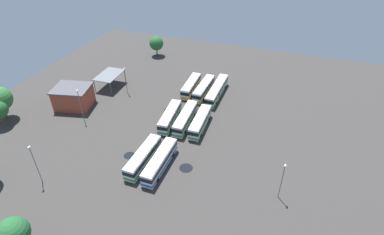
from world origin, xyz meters
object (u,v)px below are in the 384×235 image
object	(u,v)px
bus_row2_slot2	(191,86)
maintenance_shelter	(109,75)
lamp_post_mid_lot	(35,163)
depot_building	(73,97)
tree_west_edge	(156,43)
lamp_post_near_entrance	(126,79)
lamp_post_far_corner	(282,180)
lamp_post_by_building	(80,104)
bus_row1_slot1	(185,118)
bus_row0_slot1	(160,161)
bus_row1_slot2	(170,117)
bus_row1_slot0	(200,122)
bus_row0_slot2	(143,157)
bus_row2_slot0	(217,90)
tree_northwest	(13,233)
bus_row2_slot1	(204,88)

from	to	relation	value
bus_row2_slot2	maintenance_shelter	bearing A→B (deg)	102.71
lamp_post_mid_lot	depot_building	bearing A→B (deg)	24.01
bus_row2_slot2	tree_west_edge	bearing A→B (deg)	45.20
maintenance_shelter	lamp_post_near_entrance	distance (m)	6.84
lamp_post_far_corner	lamp_post_by_building	world-z (taller)	lamp_post_by_building
lamp_post_near_entrance	tree_west_edge	size ratio (longest dim) A/B	1.10
bus_row1_slot1	lamp_post_far_corner	distance (m)	30.05
depot_building	lamp_post_by_building	size ratio (longest dim) A/B	1.23
bus_row0_slot1	lamp_post_mid_lot	size ratio (longest dim) A/B	1.42
bus_row1_slot2	depot_building	xyz separation A→B (m)	(-1.61, 27.86, 1.10)
bus_row1_slot1	bus_row1_slot2	size ratio (longest dim) A/B	1.06
bus_row1_slot1	lamp_post_by_building	distance (m)	26.47
bus_row1_slot0	maintenance_shelter	xyz separation A→B (m)	(10.95, 32.55, 2.03)
lamp_post_far_corner	lamp_post_mid_lot	distance (m)	46.88
lamp_post_by_building	bus_row0_slot2	bearing A→B (deg)	-112.56
lamp_post_near_entrance	bus_row0_slot1	bearing A→B (deg)	-138.72
depot_building	lamp_post_by_building	world-z (taller)	lamp_post_by_building
depot_building	bus_row1_slot0	bearing A→B (deg)	-86.72
bus_row1_slot0	depot_building	xyz separation A→B (m)	(-2.05, 35.79, 1.10)
bus_row0_slot2	lamp_post_far_corner	xyz separation A→B (m)	(0.28, -28.41, 2.75)
lamp_post_near_entrance	lamp_post_far_corner	distance (m)	53.42
bus_row2_slot0	lamp_post_mid_lot	size ratio (longest dim) A/B	1.73
lamp_post_near_entrance	lamp_post_far_corner	world-z (taller)	lamp_post_far_corner
lamp_post_far_corner	tree_west_edge	bearing A→B (deg)	43.43
bus_row1_slot1	lamp_post_by_building	world-z (taller)	lamp_post_by_building
lamp_post_by_building	maintenance_shelter	bearing A→B (deg)	10.43
bus_row0_slot1	bus_row2_slot0	size ratio (longest dim) A/B	0.82
lamp_post_by_building	tree_northwest	distance (m)	36.43
bus_row2_slot0	bus_row2_slot1	bearing A→B (deg)	92.69
tree_west_edge	depot_building	bearing A→B (deg)	170.59
bus_row1_slot2	lamp_post_far_corner	world-z (taller)	lamp_post_far_corner
bus_row2_slot0	tree_northwest	distance (m)	60.01
bus_row2_slot2	tree_west_edge	xyz separation A→B (m)	(20.78, 20.93, 2.85)
bus_row0_slot2	lamp_post_far_corner	distance (m)	28.55
lamp_post_far_corner	lamp_post_mid_lot	size ratio (longest dim) A/B	0.92
bus_row0_slot2	bus_row1_slot1	distance (m)	16.90
lamp_post_mid_lot	tree_west_edge	distance (m)	65.42
bus_row0_slot2	lamp_post_far_corner	world-z (taller)	lamp_post_far_corner
maintenance_shelter	bus_row1_slot2	bearing A→B (deg)	-114.84
bus_row2_slot0	bus_row2_slot2	world-z (taller)	same
bus_row1_slot2	bus_row2_slot0	xyz separation A→B (m)	(16.89, -7.48, 0.00)
bus_row1_slot2	tree_west_edge	bearing A→B (deg)	29.57
bus_row1_slot1	tree_northwest	world-z (taller)	tree_northwest
bus_row1_slot2	bus_row2_slot0	bearing A→B (deg)	-23.89
maintenance_shelter	lamp_post_far_corner	size ratio (longest dim) A/B	1.14
lamp_post_near_entrance	bus_row2_slot2	bearing A→B (deg)	-67.99
bus_row0_slot1	tree_northwest	world-z (taller)	tree_northwest
bus_row1_slot2	lamp_post_near_entrance	bearing A→B (deg)	61.56
bus_row0_slot1	bus_row2_slot2	distance (m)	33.13
bus_row2_slot1	lamp_post_near_entrance	xyz separation A→B (m)	(-6.96, 21.60, 2.55)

